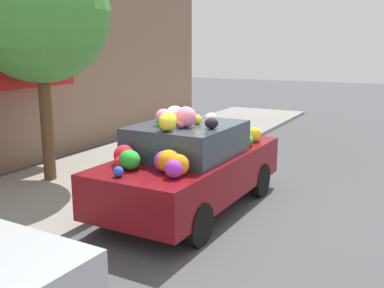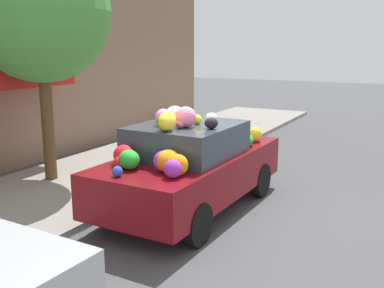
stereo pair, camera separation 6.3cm
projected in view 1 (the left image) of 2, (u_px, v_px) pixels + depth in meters
The scene contains 5 objects.
ground_plane at pixel (195, 210), 7.70m from camera, with size 60.00×60.00×0.00m, color #4C4C4F.
sidewalk_curb at pixel (75, 185), 8.91m from camera, with size 24.00×3.20×0.11m.
street_tree at pixel (39, 12), 8.43m from camera, with size 2.69×2.69×4.63m.
fire_hydrant at pixel (170, 153), 9.85m from camera, with size 0.20×0.20×0.70m.
art_car at pixel (190, 165), 7.49m from camera, with size 3.96×1.79×1.83m.
Camera 1 is at (-6.47, -3.33, 2.74)m, focal length 42.00 mm.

